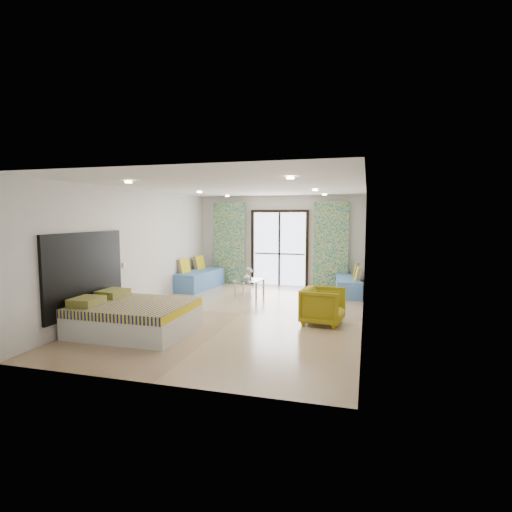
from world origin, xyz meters
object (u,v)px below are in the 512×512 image
(daybed_right, at_px, (349,285))
(coffee_table, at_px, (250,281))
(armchair, at_px, (323,304))
(daybed_left, at_px, (199,279))
(bed, at_px, (133,317))

(daybed_right, distance_m, coffee_table, 2.66)
(daybed_right, height_order, armchair, daybed_right)
(daybed_left, xyz_separation_m, daybed_right, (4.23, 0.24, -0.03))
(daybed_left, height_order, coffee_table, daybed_left)
(daybed_right, distance_m, armchair, 3.14)
(bed, distance_m, daybed_right, 5.84)
(coffee_table, height_order, armchair, armchair)
(bed, bearing_deg, daybed_right, 52.06)
(bed, height_order, coffee_table, coffee_table)
(daybed_right, relative_size, armchair, 2.16)
(bed, xyz_separation_m, armchair, (3.23, 1.49, 0.11))
(daybed_right, bearing_deg, coffee_table, -165.38)
(daybed_left, bearing_deg, daybed_right, 9.32)
(daybed_right, height_order, coffee_table, daybed_right)
(coffee_table, bearing_deg, bed, -106.28)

